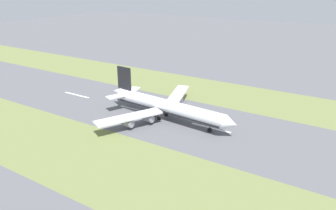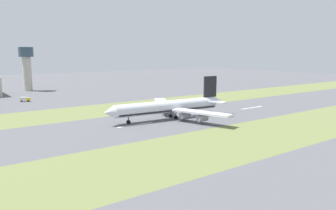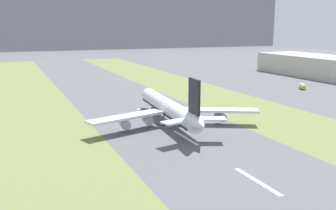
# 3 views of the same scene
# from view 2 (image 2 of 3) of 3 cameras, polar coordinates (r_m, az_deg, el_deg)

# --- Properties ---
(ground_plane) EXTENTS (800.00, 800.00, 0.00)m
(ground_plane) POSITION_cam_2_polar(r_m,az_deg,el_deg) (162.27, 1.56, -2.42)
(ground_plane) COLOR #56565B
(grass_median_west) EXTENTS (40.00, 600.00, 0.01)m
(grass_median_west) POSITION_cam_2_polar(r_m,az_deg,el_deg) (130.36, 13.71, -5.56)
(grass_median_west) COLOR olive
(grass_median_west) RESTS_ON ground
(grass_median_east) EXTENTS (40.00, 600.00, 0.01)m
(grass_median_east) POSITION_cam_2_polar(r_m,az_deg,el_deg) (199.30, -6.32, -0.30)
(grass_median_east) COLOR olive
(grass_median_east) RESTS_ON ground
(centreline_dash_near) EXTENTS (1.20, 18.00, 0.01)m
(centreline_dash_near) POSITION_cam_2_polar(r_m,az_deg,el_deg) (200.84, 14.40, -0.46)
(centreline_dash_near) COLOR silver
(centreline_dash_near) RESTS_ON ground
(centreline_dash_mid) EXTENTS (1.20, 18.00, 0.01)m
(centreline_dash_mid) POSITION_cam_2_polar(r_m,az_deg,el_deg) (172.38, 5.83, -1.77)
(centreline_dash_mid) COLOR silver
(centreline_dash_mid) RESTS_ON ground
(centreline_dash_far) EXTENTS (1.20, 18.00, 0.01)m
(centreline_dash_far) POSITION_cam_2_polar(r_m,az_deg,el_deg) (149.32, -5.74, -3.48)
(centreline_dash_far) COLOR silver
(centreline_dash_far) RESTS_ON ground
(airplane_main_jet) EXTENTS (63.93, 67.22, 20.20)m
(airplane_main_jet) POSITION_cam_2_polar(r_m,az_deg,el_deg) (161.66, 0.58, -0.29)
(airplane_main_jet) COLOR silver
(airplane_main_jet) RESTS_ON ground
(control_tower) EXTENTS (12.00, 12.00, 37.01)m
(control_tower) POSITION_cam_2_polar(r_m,az_deg,el_deg) (303.99, -23.40, 6.57)
(control_tower) COLOR #BCB7A8
(control_tower) RESTS_ON ground
(service_truck) EXTENTS (4.66, 6.35, 3.10)m
(service_truck) POSITION_cam_2_polar(r_m,az_deg,el_deg) (238.08, -23.65, 0.93)
(service_truck) COLOR gold
(service_truck) RESTS_ON ground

